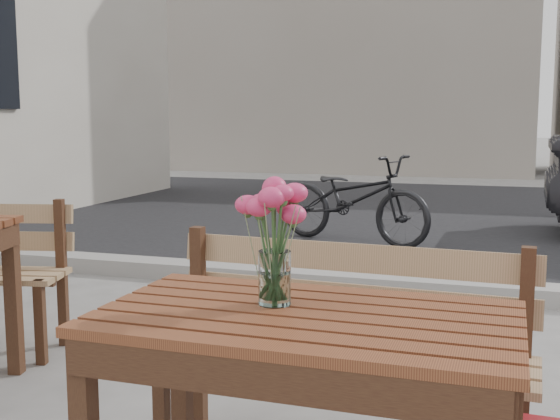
{
  "coord_description": "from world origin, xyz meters",
  "views": [
    {
      "loc": [
        0.33,
        -1.77,
        1.23
      ],
      "look_at": [
        -0.26,
        0.11,
        0.96
      ],
      "focal_mm": 45.0,
      "sensor_mm": 36.0,
      "label": 1
    }
  ],
  "objects": [
    {
      "name": "street",
      "position": [
        0.0,
        5.06,
        0.03
      ],
      "size": [
        30.0,
        8.12,
        0.12
      ],
      "color": "black",
      "rests_on": "ground"
    },
    {
      "name": "main_table",
      "position": [
        -0.15,
        0.0,
        0.58
      ],
      "size": [
        1.14,
        0.68,
        0.7
      ],
      "rotation": [
        0.0,
        0.0,
        -0.02
      ],
      "color": "#552816",
      "rests_on": "ground"
    },
    {
      "name": "backdrop_buildings",
      "position": [
        0.17,
        14.4,
        3.6
      ],
      "size": [
        15.5,
        4.0,
        8.0
      ],
      "color": "gray",
      "rests_on": "ground"
    },
    {
      "name": "bicycle",
      "position": [
        -1.0,
        4.85,
        0.43
      ],
      "size": [
        1.74,
        1.08,
        0.86
      ],
      "primitive_type": "imported",
      "rotation": [
        0.0,
        0.0,
        1.23
      ],
      "color": "black",
      "rests_on": "ground"
    },
    {
      "name": "main_vase",
      "position": [
        -0.26,
        0.06,
        0.92
      ],
      "size": [
        0.2,
        0.2,
        0.36
      ],
      "color": "white",
      "rests_on": "main_table"
    },
    {
      "name": "main_bench",
      "position": [
        -0.17,
        0.58,
        0.5
      ],
      "size": [
        1.34,
        0.45,
        0.82
      ],
      "rotation": [
        0.0,
        0.0,
        -0.05
      ],
      "color": "#99774F",
      "rests_on": "ground"
    }
  ]
}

